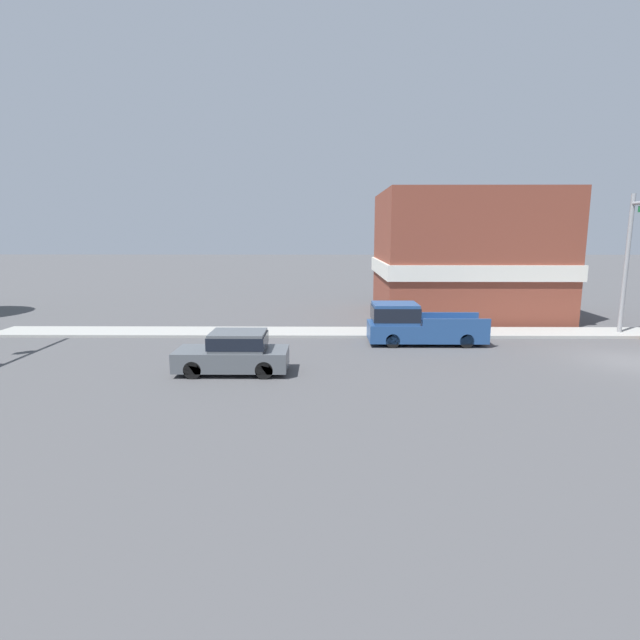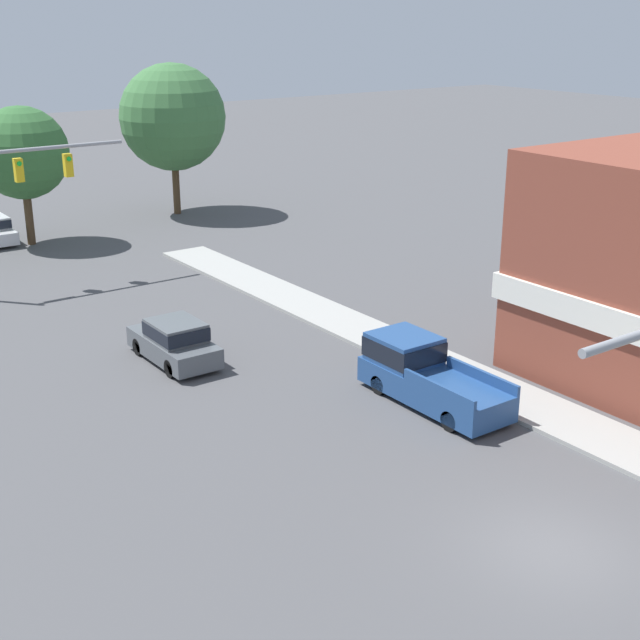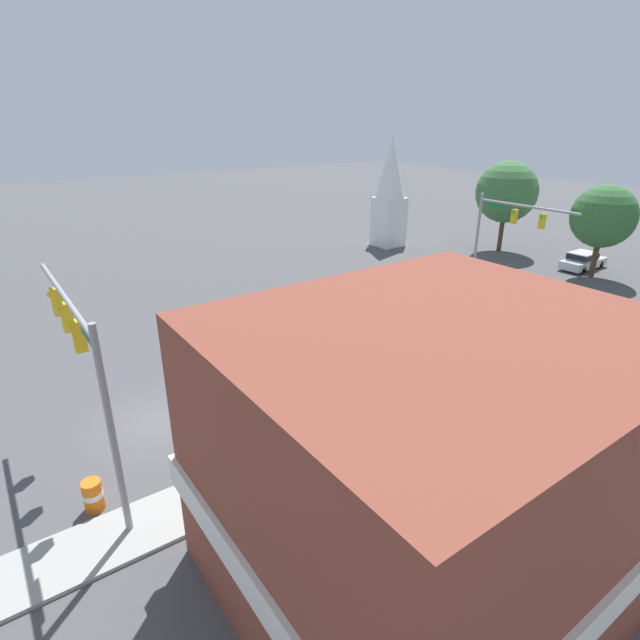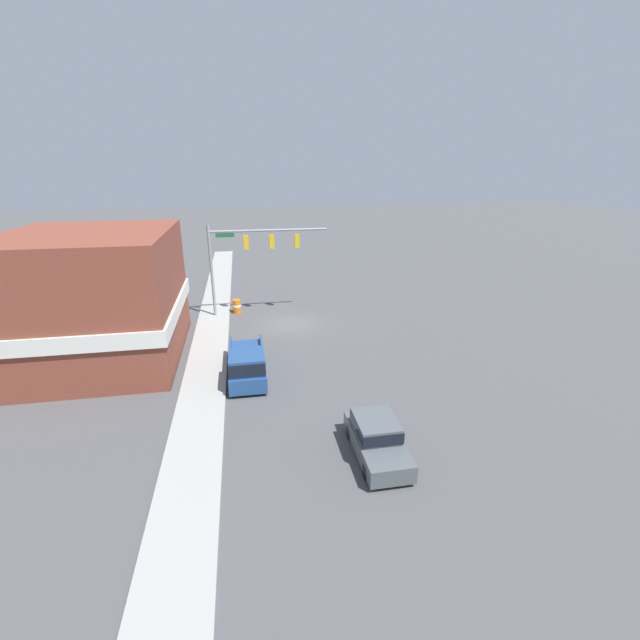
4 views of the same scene
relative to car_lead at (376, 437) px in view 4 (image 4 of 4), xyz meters
The scene contains 7 objects.
ground_plane 16.25m from the car_lead, 83.63° to the right, with size 200.00×200.00×0.00m, color #4C4C4F.
sidewalk_curb 17.80m from the car_lead, 65.06° to the right, with size 2.40×60.00×0.14m.
near_signal_assembly 19.92m from the car_lead, 77.21° to the right, with size 9.11×0.49×7.21m.
car_lead is the anchor object (origin of this frame).
pickup_truck_parked 9.26m from the car_lead, 56.50° to the right, with size 1.98×5.53×1.97m.
construction_barrel 20.39m from the car_lead, 73.76° to the right, with size 0.66×0.66×1.11m.
corner_brick_building 18.77m from the car_lead, 41.90° to the right, with size 9.49×10.97×7.81m.
Camera 4 is at (3.19, 30.39, 11.39)m, focal length 24.00 mm.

